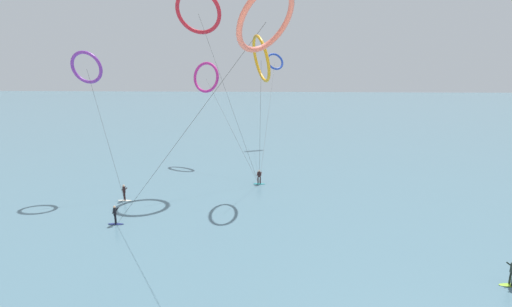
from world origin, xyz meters
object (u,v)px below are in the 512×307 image
(kite_magenta, at_px, (206,77))
(kite_crimson, at_px, (198,12))
(kite_cobalt, at_px, (275,62))
(kite_amber, at_px, (261,59))
(surfer_lime, at_px, (512,275))
(surfer_ivory, at_px, (124,194))
(surfer_teal, at_px, (259,178))
(kite_coral, at_px, (266,19))
(kite_violet, at_px, (87,68))
(surfer_navy, at_px, (115,216))

(kite_magenta, xyz_separation_m, kite_crimson, (1.35, -10.51, 7.24))
(kite_cobalt, bearing_deg, kite_amber, -120.93)
(kite_amber, xyz_separation_m, kite_magenta, (-8.35, 14.10, -2.18))
(surfer_lime, distance_m, surfer_ivory, 32.89)
(surfer_teal, height_order, surfer_ivory, same)
(kite_coral, bearing_deg, surfer_lime, 124.37)
(surfer_teal, relative_size, kite_violet, 0.11)
(surfer_teal, distance_m, kite_amber, 13.63)
(kite_amber, bearing_deg, surfer_ivory, 87.26)
(kite_violet, bearing_deg, kite_magenta, -118.84)
(kite_crimson, bearing_deg, kite_coral, 121.45)
(surfer_navy, distance_m, kite_magenta, 26.25)
(kite_crimson, distance_m, kite_coral, 21.71)
(kite_magenta, height_order, kite_coral, kite_coral)
(surfer_teal, relative_size, kite_coral, 0.10)
(surfer_navy, distance_m, kite_cobalt, 40.93)
(kite_crimson, bearing_deg, kite_cobalt, -99.70)
(surfer_lime, bearing_deg, kite_crimson, -127.48)
(surfer_lime, distance_m, kite_cobalt, 48.35)
(surfer_navy, relative_size, kite_amber, 0.10)
(surfer_teal, distance_m, surfer_ivory, 14.84)
(kite_coral, height_order, kite_violet, kite_coral)
(surfer_teal, relative_size, kite_magenta, 0.12)
(surfer_lime, height_order, kite_coral, kite_coral)
(kite_amber, distance_m, kite_violet, 18.08)
(kite_amber, bearing_deg, kite_coral, 165.92)
(surfer_teal, xyz_separation_m, kite_magenta, (-8.05, 11.40, 11.17))
(surfer_teal, height_order, kite_cobalt, kite_cobalt)
(surfer_navy, xyz_separation_m, kite_coral, (13.12, -7.00, 15.15))
(surfer_lime, bearing_deg, kite_amber, -132.22)
(kite_magenta, bearing_deg, surfer_ivory, -81.10)
(surfer_lime, relative_size, kite_amber, 0.10)
(surfer_teal, distance_m, kite_violet, 21.92)
(surfer_ivory, xyz_separation_m, kite_amber, (13.74, 3.60, 13.36))
(surfer_ivory, bearing_deg, surfer_lime, -154.53)
(kite_crimson, height_order, kite_violet, kite_crimson)
(kite_amber, xyz_separation_m, kite_coral, (0.95, -16.35, 1.79))
(surfer_teal, bearing_deg, kite_crimson, -2.84)
(kite_cobalt, bearing_deg, kite_violet, -153.68)
(kite_amber, relative_size, kite_coral, 0.93)
(surfer_navy, xyz_separation_m, kite_crimson, (5.17, 12.93, 18.41))
(surfer_ivory, bearing_deg, surfer_navy, 154.84)
(surfer_teal, bearing_deg, kite_magenta, -50.05)
(kite_violet, bearing_deg, surfer_lime, 159.21)
(surfer_lime, bearing_deg, surfer_ivory, -110.06)
(kite_cobalt, bearing_deg, surfer_teal, -121.93)
(surfer_teal, bearing_deg, kite_violet, 14.27)
(surfer_navy, height_order, kite_amber, kite_amber)
(surfer_ivory, relative_size, kite_violet, 0.11)
(kite_cobalt, bearing_deg, kite_crimson, -137.75)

